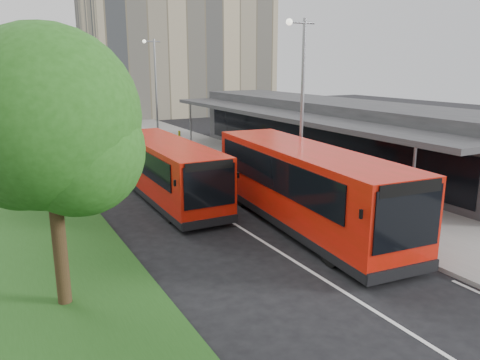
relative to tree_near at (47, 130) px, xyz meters
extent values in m
plane|color=black|center=(7.01, 2.95, -4.67)|extent=(120.00, 120.00, 0.00)
cube|color=slate|center=(13.01, 22.95, -4.59)|extent=(5.00, 80.00, 0.15)
cube|color=#214D18|center=(0.01, 22.95, -4.62)|extent=(5.00, 80.00, 0.10)
cube|color=silver|center=(7.01, 17.95, -4.66)|extent=(0.12, 70.00, 0.01)
cube|color=silver|center=(10.31, 0.95, -4.66)|extent=(0.12, 2.00, 0.01)
cube|color=silver|center=(10.31, 6.95, -4.66)|extent=(0.12, 2.00, 0.01)
cube|color=silver|center=(10.31, 12.95, -4.66)|extent=(0.12, 2.00, 0.01)
cube|color=silver|center=(10.31, 18.95, -4.66)|extent=(0.12, 2.00, 0.01)
cube|color=silver|center=(10.31, 24.95, -4.66)|extent=(0.12, 2.00, 0.01)
cube|color=silver|center=(10.31, 30.95, -4.66)|extent=(0.12, 2.00, 0.01)
cube|color=silver|center=(10.31, 36.95, -4.66)|extent=(0.12, 2.00, 0.01)
cube|color=silver|center=(10.31, 42.95, -4.66)|extent=(0.12, 2.00, 0.01)
cube|color=silver|center=(10.31, 48.95, -4.66)|extent=(0.12, 2.00, 0.01)
cube|color=tan|center=(21.01, 44.95, 4.33)|extent=(22.00, 12.00, 18.00)
cube|color=#2B2B2D|center=(18.01, 10.95, -2.67)|extent=(5.00, 26.00, 4.00)
cube|color=black|center=(15.49, 10.95, -3.07)|extent=(0.06, 24.00, 2.20)
cube|color=#2B2B2D|center=(14.21, 10.95, -1.37)|extent=(2.80, 26.00, 0.25)
cylinder|color=gray|center=(12.91, -0.05, -3.02)|extent=(0.12, 0.12, 3.30)
cylinder|color=gray|center=(12.91, 21.95, -3.02)|extent=(0.12, 0.12, 3.30)
cylinder|color=#362515|center=(0.01, -0.05, -2.90)|extent=(0.36, 0.36, 3.54)
sphere|color=#215416|center=(0.01, -0.05, 0.31)|extent=(4.50, 4.50, 4.50)
sphere|color=#215416|center=(0.61, -0.45, -0.49)|extent=(3.21, 3.21, 3.21)
sphere|color=#215416|center=(-0.49, 0.45, -0.25)|extent=(3.54, 3.54, 3.54)
cylinder|color=#362515|center=(0.01, 11.95, -2.84)|extent=(0.36, 0.36, 3.65)
sphere|color=#215416|center=(0.01, 11.95, 0.47)|extent=(4.64, 4.64, 4.64)
sphere|color=#215416|center=(0.61, 11.55, -0.36)|extent=(3.32, 3.32, 3.32)
sphere|color=#215416|center=(-0.49, 12.45, -0.11)|extent=(3.65, 3.65, 3.65)
cylinder|color=#362515|center=(0.01, 23.95, -2.77)|extent=(0.36, 0.36, 3.80)
sphere|color=#215416|center=(0.01, 23.95, 0.69)|extent=(4.84, 4.84, 4.84)
sphere|color=#215416|center=(0.61, 23.55, -0.17)|extent=(3.46, 3.46, 3.46)
cylinder|color=gray|center=(11.21, 4.95, -0.52)|extent=(0.16, 0.16, 8.00)
cylinder|color=gray|center=(11.01, 4.95, 3.28)|extent=(1.40, 0.10, 0.10)
sphere|color=silver|center=(10.41, 4.95, 3.28)|extent=(0.28, 0.28, 0.28)
cylinder|color=gray|center=(11.21, 24.95, -0.52)|extent=(0.16, 0.16, 8.00)
cylinder|color=gray|center=(11.01, 24.95, 3.28)|extent=(1.40, 0.10, 0.10)
sphere|color=silver|center=(10.41, 24.95, 3.28)|extent=(0.28, 0.28, 0.28)
cube|color=red|center=(9.27, 1.93, -2.92)|extent=(3.59, 11.15, 2.76)
cube|color=black|center=(9.27, 1.93, -4.27)|extent=(3.61, 11.17, 0.31)
cube|color=black|center=(8.77, -3.55, -2.63)|extent=(2.34, 0.26, 1.83)
cube|color=black|center=(9.77, 7.40, -2.48)|extent=(2.29, 0.26, 1.36)
cube|color=black|center=(7.98, 2.36, -2.43)|extent=(0.90, 9.36, 1.25)
cube|color=black|center=(10.61, 2.12, -2.43)|extent=(0.90, 9.36, 1.25)
cube|color=black|center=(8.77, -3.56, -4.25)|extent=(2.60, 0.32, 0.37)
cube|color=black|center=(8.77, -3.56, -1.75)|extent=(2.19, 0.24, 0.37)
cube|color=black|center=(7.33, -3.19, -2.37)|extent=(0.09, 0.09, 0.26)
cube|color=black|center=(10.24, -3.45, -2.37)|extent=(0.09, 0.09, 0.26)
cylinder|color=black|center=(7.85, -1.51, -4.20)|extent=(0.40, 0.96, 0.94)
cylinder|color=black|center=(10.04, -1.71, -4.20)|extent=(0.40, 0.96, 0.94)
cylinder|color=black|center=(8.50, 5.56, -4.20)|extent=(0.40, 0.96, 0.94)
cylinder|color=black|center=(10.68, 5.36, -4.20)|extent=(0.40, 0.96, 0.94)
cube|color=red|center=(5.88, 8.04, -3.12)|extent=(2.49, 9.75, 2.45)
cube|color=black|center=(5.88, 8.04, -4.32)|extent=(2.52, 9.77, 0.28)
cube|color=black|center=(5.79, 3.17, -2.87)|extent=(2.08, 0.09, 1.62)
cube|color=black|center=(5.97, 12.91, -2.73)|extent=(2.03, 0.09, 1.20)
cube|color=black|center=(4.71, 8.34, -2.68)|extent=(0.21, 8.32, 1.11)
cube|color=black|center=(7.06, 8.29, -2.68)|extent=(0.21, 8.32, 1.11)
cube|color=black|center=(5.79, 3.16, -4.30)|extent=(2.31, 0.12, 0.32)
cube|color=black|center=(5.79, 3.16, -2.08)|extent=(1.94, 0.08, 0.32)
cube|color=black|center=(4.50, 3.40, -2.64)|extent=(0.08, 0.08, 0.23)
cube|color=black|center=(7.08, 3.35, -2.64)|extent=(0.08, 0.08, 0.23)
cylinder|color=black|center=(4.85, 4.91, -4.25)|extent=(0.29, 0.84, 0.83)
cylinder|color=black|center=(6.79, 4.88, -4.25)|extent=(0.29, 0.84, 0.83)
cylinder|color=black|center=(4.97, 11.20, -4.25)|extent=(0.29, 0.84, 0.83)
cylinder|color=black|center=(6.91, 11.16, -4.25)|extent=(0.29, 0.84, 0.83)
cylinder|color=#312214|center=(12.18, 14.08, -4.00)|extent=(0.73, 0.73, 1.03)
cylinder|color=#F9F80D|center=(11.67, 21.26, -3.96)|extent=(0.22, 0.22, 1.12)
imported|color=#600D10|center=(9.13, 42.31, -4.06)|extent=(2.21, 3.80, 1.21)
imported|color=navy|center=(5.41, 47.99, -4.02)|extent=(2.70, 4.14, 1.29)
camera|label=1|loc=(-1.32, -12.17, 1.58)|focal=35.00mm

